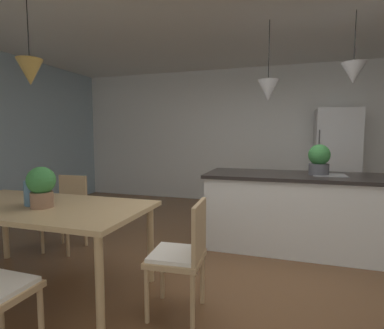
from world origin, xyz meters
The scene contains 13 objects.
ground_plane centered at (0.00, 0.00, -0.02)m, with size 10.00×8.40×0.04m, color brown.
wall_back_kitchen centered at (0.00, 3.26, 1.35)m, with size 10.00×0.12×2.70m, color white.
dining_table centered at (-1.71, -0.83, 0.69)m, with size 1.92×0.95×0.75m.
chair_far_left centered at (-2.15, 0.02, 0.47)m, with size 0.42×0.42×0.87m.
chair_kitchen_end centered at (-0.38, -0.82, 0.47)m, with size 0.43×0.43×0.87m.
kitchen_island centered at (0.57, 0.84, 0.46)m, with size 2.32×0.86×0.91m.
refrigerator centered at (1.18, 2.86, 0.91)m, with size 0.71×0.67×1.82m.
pendant_over_table centered at (-1.76, -0.80, 1.90)m, with size 0.22×0.22×0.92m.
pendant_over_island_main centered at (0.12, 0.84, 1.89)m, with size 0.24×0.24×0.94m.
pendant_over_island_aux centered at (1.02, 0.84, 2.04)m, with size 0.26×0.26×0.78m.
potted_plant_on_island centered at (0.71, 0.84, 1.08)m, with size 0.24×0.24×0.36m.
potted_plant_on_table centered at (-1.61, -0.89, 0.94)m, with size 0.23×0.23×0.35m.
vase_on_dining_table centered at (-1.75, -0.86, 0.86)m, with size 0.13×0.13×0.22m.
Camera 1 is at (0.33, -2.86, 1.35)m, focal length 27.82 mm.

